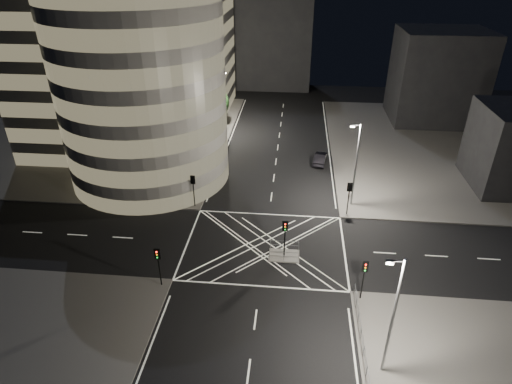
# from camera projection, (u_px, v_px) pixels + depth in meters

# --- Properties ---
(ground) EXTENTS (120.00, 120.00, 0.00)m
(ground) POSITION_uv_depth(u_px,v_px,m) (265.00, 246.00, 43.64)
(ground) COLOR black
(ground) RESTS_ON ground
(sidewalk_far_left) EXTENTS (42.00, 42.00, 0.15)m
(sidewalk_far_left) POSITION_uv_depth(u_px,v_px,m) (100.00, 135.00, 69.37)
(sidewalk_far_left) COLOR #5A5754
(sidewalk_far_left) RESTS_ON ground
(sidewalk_far_right) EXTENTS (42.00, 42.00, 0.15)m
(sidewalk_far_right) POSITION_uv_depth(u_px,v_px,m) (470.00, 149.00, 64.51)
(sidewalk_far_right) COLOR #5A5754
(sidewalk_far_right) RESTS_ON ground
(central_island) EXTENTS (3.00, 2.00, 0.15)m
(central_island) POSITION_uv_depth(u_px,v_px,m) (284.00, 256.00, 42.14)
(central_island) COLOR slate
(central_island) RESTS_ON ground
(office_tower_curved) EXTENTS (30.00, 29.00, 27.20)m
(office_tower_curved) POSITION_uv_depth(u_px,v_px,m) (118.00, 71.00, 55.30)
(office_tower_curved) COLOR gray
(office_tower_curved) RESTS_ON sidewalk_far_left
(office_block_rear) EXTENTS (24.00, 16.00, 22.00)m
(office_block_rear) POSITION_uv_depth(u_px,v_px,m) (161.00, 47.00, 76.27)
(office_block_rear) COLOR gray
(office_block_rear) RESTS_ON sidewalk_far_left
(building_right_far) EXTENTS (14.00, 12.00, 15.00)m
(building_right_far) POSITION_uv_depth(u_px,v_px,m) (437.00, 76.00, 72.25)
(building_right_far) COLOR black
(building_right_far) RESTS_ON sidewalk_far_right
(building_far_end) EXTENTS (18.00, 8.00, 18.00)m
(building_far_end) POSITION_uv_depth(u_px,v_px,m) (268.00, 44.00, 89.66)
(building_far_end) COLOR black
(building_far_end) RESTS_ON ground
(tree_a) EXTENTS (4.91, 4.91, 7.82)m
(tree_a) POSITION_uv_depth(u_px,v_px,m) (182.00, 159.00, 49.75)
(tree_a) COLOR black
(tree_a) RESTS_ON sidewalk_far_left
(tree_b) EXTENTS (4.72, 4.72, 7.54)m
(tree_b) POSITION_uv_depth(u_px,v_px,m) (193.00, 140.00, 55.02)
(tree_b) COLOR black
(tree_b) RESTS_ON sidewalk_far_left
(tree_c) EXTENTS (4.00, 4.00, 6.59)m
(tree_c) POSITION_uv_depth(u_px,v_px,m) (203.00, 127.00, 60.48)
(tree_c) COLOR black
(tree_c) RESTS_ON sidewalk_far_left
(tree_d) EXTENTS (5.05, 5.05, 7.72)m
(tree_d) POSITION_uv_depth(u_px,v_px,m) (211.00, 110.00, 65.40)
(tree_d) COLOR black
(tree_d) RESTS_ON sidewalk_far_left
(tree_e) EXTENTS (3.77, 3.77, 6.16)m
(tree_e) POSITION_uv_depth(u_px,v_px,m) (218.00, 103.00, 71.00)
(tree_e) COLOR black
(tree_e) RESTS_ON sidewalk_far_left
(traffic_signal_fl) EXTENTS (0.55, 0.22, 4.00)m
(traffic_signal_fl) POSITION_uv_depth(u_px,v_px,m) (193.00, 185.00, 48.81)
(traffic_signal_fl) COLOR black
(traffic_signal_fl) RESTS_ON sidewalk_far_left
(traffic_signal_nl) EXTENTS (0.55, 0.22, 4.00)m
(traffic_signal_nl) POSITION_uv_depth(u_px,v_px,m) (158.00, 260.00, 37.05)
(traffic_signal_nl) COLOR black
(traffic_signal_nl) RESTS_ON sidewalk_near_left
(traffic_signal_fr) EXTENTS (0.55, 0.22, 4.00)m
(traffic_signal_fr) POSITION_uv_depth(u_px,v_px,m) (349.00, 193.00, 47.33)
(traffic_signal_fr) COLOR black
(traffic_signal_fr) RESTS_ON sidewalk_far_right
(traffic_signal_nr) EXTENTS (0.55, 0.22, 4.00)m
(traffic_signal_nr) POSITION_uv_depth(u_px,v_px,m) (364.00, 273.00, 35.58)
(traffic_signal_nr) COLOR black
(traffic_signal_nr) RESTS_ON sidewalk_near_right
(traffic_signal_island) EXTENTS (0.55, 0.22, 4.00)m
(traffic_signal_island) POSITION_uv_depth(u_px,v_px,m) (285.00, 232.00, 40.73)
(traffic_signal_island) COLOR black
(traffic_signal_island) RESTS_ON central_island
(street_lamp_left_near) EXTENTS (1.25, 0.25, 10.00)m
(street_lamp_left_near) POSITION_uv_depth(u_px,v_px,m) (196.00, 146.00, 52.06)
(street_lamp_left_near) COLOR slate
(street_lamp_left_near) RESTS_ON sidewalk_far_left
(street_lamp_left_far) EXTENTS (1.25, 0.25, 10.00)m
(street_lamp_left_far) POSITION_uv_depth(u_px,v_px,m) (221.00, 100.00, 67.62)
(street_lamp_left_far) COLOR slate
(street_lamp_left_far) RESTS_ON sidewalk_far_left
(street_lamp_right_far) EXTENTS (1.25, 0.25, 10.00)m
(street_lamp_right_far) POSITION_uv_depth(u_px,v_px,m) (356.00, 163.00, 47.88)
(street_lamp_right_far) COLOR slate
(street_lamp_right_far) RESTS_ON sidewalk_far_right
(street_lamp_right_near) EXTENTS (1.25, 0.25, 10.00)m
(street_lamp_right_near) POSITION_uv_depth(u_px,v_px,m) (393.00, 315.00, 28.00)
(street_lamp_right_near) COLOR slate
(street_lamp_right_near) RESTS_ON sidewalk_near_right
(railing_near_right) EXTENTS (0.06, 11.70, 1.10)m
(railing_near_right) POSITION_uv_depth(u_px,v_px,m) (362.00, 342.00, 32.09)
(railing_near_right) COLOR slate
(railing_near_right) RESTS_ON sidewalk_near_right
(railing_island_south) EXTENTS (2.80, 0.06, 1.10)m
(railing_island_south) POSITION_uv_depth(u_px,v_px,m) (284.00, 256.00, 41.05)
(railing_island_south) COLOR slate
(railing_island_south) RESTS_ON central_island
(railing_island_north) EXTENTS (2.80, 0.06, 1.10)m
(railing_island_north) POSITION_uv_depth(u_px,v_px,m) (285.00, 245.00, 42.60)
(railing_island_north) COLOR slate
(railing_island_north) RESTS_ON central_island
(sedan) EXTENTS (2.22, 4.66, 1.48)m
(sedan) POSITION_uv_depth(u_px,v_px,m) (320.00, 158.00, 60.15)
(sedan) COLOR black
(sedan) RESTS_ON ground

